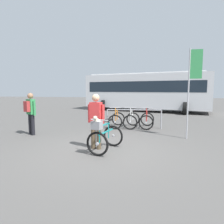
{
  "coord_description": "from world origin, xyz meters",
  "views": [
    {
      "loc": [
        1.37,
        -5.47,
        1.76
      ],
      "look_at": [
        0.05,
        1.21,
        1.0
      ],
      "focal_mm": 31.87,
      "sensor_mm": 36.0,
      "label": 1
    }
  ],
  "objects_px": {
    "racked_bike_red": "(147,120)",
    "person_with_featured_bike": "(96,119)",
    "featured_bicycle": "(104,135)",
    "bus_distant": "(145,90)",
    "pedestrian_with_backpack": "(31,111)",
    "racked_bike_white": "(132,120)",
    "banner_flag": "(193,76)",
    "racked_bike_orange": "(117,120)"
  },
  "relations": [
    {
      "from": "racked_bike_red",
      "to": "person_with_featured_bike",
      "type": "relative_size",
      "value": 0.68
    },
    {
      "from": "featured_bicycle",
      "to": "bus_distant",
      "type": "xyz_separation_m",
      "value": [
        0.8,
        11.38,
        1.25
      ]
    },
    {
      "from": "person_with_featured_bike",
      "to": "pedestrian_with_backpack",
      "type": "xyz_separation_m",
      "value": [
        -3.0,
        1.29,
        0.03
      ]
    },
    {
      "from": "racked_bike_white",
      "to": "racked_bike_red",
      "type": "height_order",
      "value": "same"
    },
    {
      "from": "racked_bike_white",
      "to": "pedestrian_with_backpack",
      "type": "xyz_separation_m",
      "value": [
        -3.71,
        -2.29,
        0.57
      ]
    },
    {
      "from": "banner_flag",
      "to": "racked_bike_white",
      "type": "bearing_deg",
      "value": 143.07
    },
    {
      "from": "racked_bike_orange",
      "to": "racked_bike_red",
      "type": "height_order",
      "value": "same"
    },
    {
      "from": "featured_bicycle",
      "to": "banner_flag",
      "type": "relative_size",
      "value": 0.39
    },
    {
      "from": "racked_bike_red",
      "to": "racked_bike_orange",
      "type": "bearing_deg",
      "value": -175.28
    },
    {
      "from": "racked_bike_orange",
      "to": "pedestrian_with_backpack",
      "type": "relative_size",
      "value": 0.67
    },
    {
      "from": "racked_bike_white",
      "to": "racked_bike_red",
      "type": "relative_size",
      "value": 0.99
    },
    {
      "from": "racked_bike_orange",
      "to": "pedestrian_with_backpack",
      "type": "xyz_separation_m",
      "value": [
        -3.01,
        -2.23,
        0.57
      ]
    },
    {
      "from": "racked_bike_red",
      "to": "pedestrian_with_backpack",
      "type": "bearing_deg",
      "value": -152.0
    },
    {
      "from": "bus_distant",
      "to": "banner_flag",
      "type": "height_order",
      "value": "banner_flag"
    },
    {
      "from": "racked_bike_orange",
      "to": "racked_bike_white",
      "type": "bearing_deg",
      "value": 4.72
    },
    {
      "from": "person_with_featured_bike",
      "to": "racked_bike_red",
      "type": "bearing_deg",
      "value": 68.79
    },
    {
      "from": "featured_bicycle",
      "to": "person_with_featured_bike",
      "type": "relative_size",
      "value": 0.76
    },
    {
      "from": "person_with_featured_bike",
      "to": "banner_flag",
      "type": "bearing_deg",
      "value": 31.5
    },
    {
      "from": "pedestrian_with_backpack",
      "to": "banner_flag",
      "type": "xyz_separation_m",
      "value": [
        6.01,
        0.56,
        1.29
      ]
    },
    {
      "from": "racked_bike_white",
      "to": "pedestrian_with_backpack",
      "type": "height_order",
      "value": "pedestrian_with_backpack"
    },
    {
      "from": "racked_bike_red",
      "to": "person_with_featured_bike",
      "type": "bearing_deg",
      "value": -111.21
    },
    {
      "from": "racked_bike_orange",
      "to": "bus_distant",
      "type": "xyz_separation_m",
      "value": [
        1.09,
        7.61,
        1.37
      ]
    },
    {
      "from": "pedestrian_with_backpack",
      "to": "racked_bike_white",
      "type": "bearing_deg",
      "value": 31.64
    },
    {
      "from": "racked_bike_orange",
      "to": "banner_flag",
      "type": "xyz_separation_m",
      "value": [
        3.0,
        -1.67,
        1.86
      ]
    },
    {
      "from": "featured_bicycle",
      "to": "bus_distant",
      "type": "bearing_deg",
      "value": 85.97
    },
    {
      "from": "featured_bicycle",
      "to": "bus_distant",
      "type": "height_order",
      "value": "bus_distant"
    },
    {
      "from": "racked_bike_orange",
      "to": "bus_distant",
      "type": "height_order",
      "value": "bus_distant"
    },
    {
      "from": "racked_bike_orange",
      "to": "person_with_featured_bike",
      "type": "bearing_deg",
      "value": -90.26
    },
    {
      "from": "racked_bike_orange",
      "to": "racked_bike_red",
      "type": "distance_m",
      "value": 1.4
    },
    {
      "from": "pedestrian_with_backpack",
      "to": "bus_distant",
      "type": "relative_size",
      "value": 0.16
    },
    {
      "from": "racked_bike_orange",
      "to": "racked_bike_red",
      "type": "xyz_separation_m",
      "value": [
        1.4,
        0.12,
        0.0
      ]
    },
    {
      "from": "person_with_featured_bike",
      "to": "pedestrian_with_backpack",
      "type": "distance_m",
      "value": 3.26
    },
    {
      "from": "featured_bicycle",
      "to": "person_with_featured_bike",
      "type": "bearing_deg",
      "value": 139.93
    },
    {
      "from": "bus_distant",
      "to": "person_with_featured_bike",
      "type": "bearing_deg",
      "value": -95.66
    },
    {
      "from": "racked_bike_orange",
      "to": "pedestrian_with_backpack",
      "type": "height_order",
      "value": "pedestrian_with_backpack"
    },
    {
      "from": "racked_bike_white",
      "to": "bus_distant",
      "type": "bearing_deg",
      "value": 87.05
    },
    {
      "from": "racked_bike_orange",
      "to": "bus_distant",
      "type": "relative_size",
      "value": 0.11
    },
    {
      "from": "person_with_featured_bike",
      "to": "bus_distant",
      "type": "bearing_deg",
      "value": 84.34
    },
    {
      "from": "racked_bike_orange",
      "to": "pedestrian_with_backpack",
      "type": "distance_m",
      "value": 3.79
    },
    {
      "from": "racked_bike_orange",
      "to": "pedestrian_with_backpack",
      "type": "bearing_deg",
      "value": -143.51
    },
    {
      "from": "featured_bicycle",
      "to": "pedestrian_with_backpack",
      "type": "relative_size",
      "value": 0.76
    },
    {
      "from": "racked_bike_orange",
      "to": "featured_bicycle",
      "type": "xyz_separation_m",
      "value": [
        0.28,
        -3.77,
        0.12
      ]
    }
  ]
}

